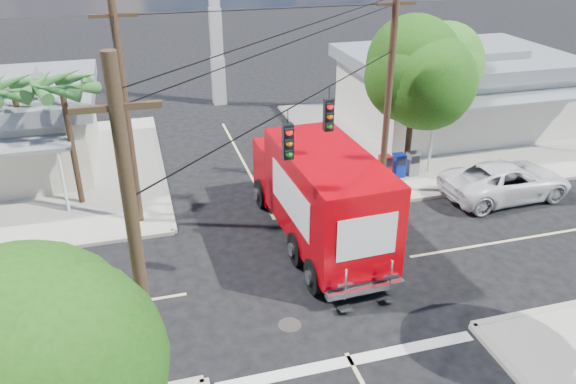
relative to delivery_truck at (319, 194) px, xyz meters
name	(u,v)px	position (x,y,z in m)	size (l,w,h in m)	color
ground	(304,274)	(-1.18, -2.03, -1.94)	(120.00, 120.00, 0.00)	black
sidewalk_ne	(432,134)	(9.70, 8.85, -1.87)	(14.12, 14.12, 0.14)	#A9A499
sidewalk_nw	(9,180)	(-12.06, 8.85, -1.87)	(14.12, 14.12, 0.14)	#A9A499
road_markings	(318,300)	(-1.18, -3.50, -1.93)	(32.00, 32.00, 0.01)	beige
building_ne	(453,88)	(11.32, 9.94, 0.38)	(11.80, 10.20, 4.50)	white
radio_tower	(215,14)	(-0.68, 17.97, 3.71)	(0.80, 0.80, 17.00)	silver
tree_sw_front	(33,379)	(-8.17, -9.57, 2.40)	(3.88, 3.78, 6.03)	#422D1C
tree_ne_front	(416,74)	(6.03, 4.73, 2.83)	(4.21, 4.14, 6.66)	#422D1C
tree_ne_back	(442,71)	(8.63, 6.93, 2.25)	(3.77, 3.66, 5.82)	#422D1C
palm_nw_front	(62,89)	(-8.68, 5.47, 3.11)	(3.01, 3.08, 5.59)	#422D1C
palm_nw_back	(13,91)	(-10.68, 6.97, 2.74)	(3.01, 3.08, 5.19)	#422D1C
utility_poles	(244,135)	(-2.76, -0.42, 2.74)	(12.00, 10.68, 9.00)	#473321
vending_boxes	(399,165)	(5.32, 4.17, -1.25)	(1.90, 0.50, 1.10)	#A40814
delivery_truck	(319,194)	(0.00, 0.00, 0.00)	(3.15, 8.92, 3.81)	black
parked_car	(506,180)	(8.95, 1.22, -1.15)	(2.62, 5.68, 1.58)	silver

